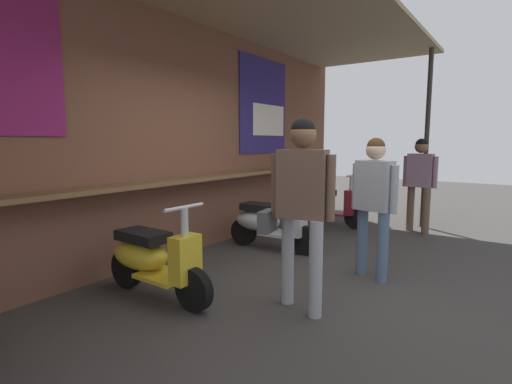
# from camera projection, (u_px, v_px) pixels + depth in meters

# --- Properties ---
(ground_plane) EXTENTS (25.82, 25.82, 0.00)m
(ground_plane) POSITION_uv_depth(u_px,v_px,m) (298.00, 287.00, 4.10)
(ground_plane) COLOR #383533
(market_stall_facade) EXTENTS (9.22, 2.67, 3.29)m
(market_stall_facade) POSITION_uv_depth(u_px,v_px,m) (175.00, 116.00, 4.90)
(market_stall_facade) COLOR brown
(market_stall_facade) RESTS_ON ground_plane
(scooter_yellow) EXTENTS (0.46, 1.40, 0.97)m
(scooter_yellow) POSITION_uv_depth(u_px,v_px,m) (151.00, 258.00, 3.81)
(scooter_yellow) COLOR gold
(scooter_yellow) RESTS_ON ground_plane
(scooter_silver) EXTENTS (0.48, 1.40, 0.97)m
(scooter_silver) POSITION_uv_depth(u_px,v_px,m) (268.00, 222.00, 5.52)
(scooter_silver) COLOR #B2B5BA
(scooter_silver) RESTS_ON ground_plane
(scooter_maroon) EXTENTS (0.46, 1.40, 0.97)m
(scooter_maroon) POSITION_uv_depth(u_px,v_px,m) (325.00, 204.00, 7.10)
(scooter_maroon) COLOR maroon
(scooter_maroon) RESTS_ON ground_plane
(shopper_with_handbag) EXTENTS (0.35, 0.68, 1.74)m
(shopper_with_handbag) POSITION_uv_depth(u_px,v_px,m) (300.00, 194.00, 3.42)
(shopper_with_handbag) COLOR #999EA8
(shopper_with_handbag) RESTS_ON ground_plane
(shopper_browsing) EXTENTS (0.29, 0.55, 1.59)m
(shopper_browsing) POSITION_uv_depth(u_px,v_px,m) (420.00, 176.00, 6.46)
(shopper_browsing) COLOR brown
(shopper_browsing) RESTS_ON ground_plane
(shopper_passing) EXTENTS (0.28, 0.54, 1.58)m
(shopper_passing) POSITION_uv_depth(u_px,v_px,m) (374.00, 194.00, 4.26)
(shopper_passing) COLOR slate
(shopper_passing) RESTS_ON ground_plane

